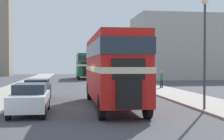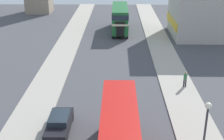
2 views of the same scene
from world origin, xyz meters
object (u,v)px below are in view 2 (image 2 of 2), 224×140
car_parked_mid (59,124)px  pedestrian_walking (185,78)px  street_lamp (204,136)px  bus_distant (120,17)px  double_decker_bus (119,135)px

car_parked_mid → pedestrian_walking: pedestrian_walking is taller
pedestrian_walking → car_parked_mid: bearing=-143.9°
car_parked_mid → pedestrian_walking: (11.34, 8.28, 0.31)m
car_parked_mid → street_lamp: bearing=-34.0°
bus_distant → pedestrian_walking: bus_distant is taller
double_decker_bus → bus_distant: 34.36m
double_decker_bus → pedestrian_walking: bearing=61.3°
street_lamp → pedestrian_walking: bearing=81.7°
car_parked_mid → pedestrian_walking: size_ratio=2.62×
double_decker_bus → street_lamp: bearing=-26.1°
double_decker_bus → street_lamp: (4.61, -2.26, 1.53)m
pedestrian_walking → street_lamp: bearing=-98.3°
bus_distant → double_decker_bus: bearing=-90.4°
double_decker_bus → street_lamp: size_ratio=1.74×
bus_distant → street_lamp: street_lamp is taller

